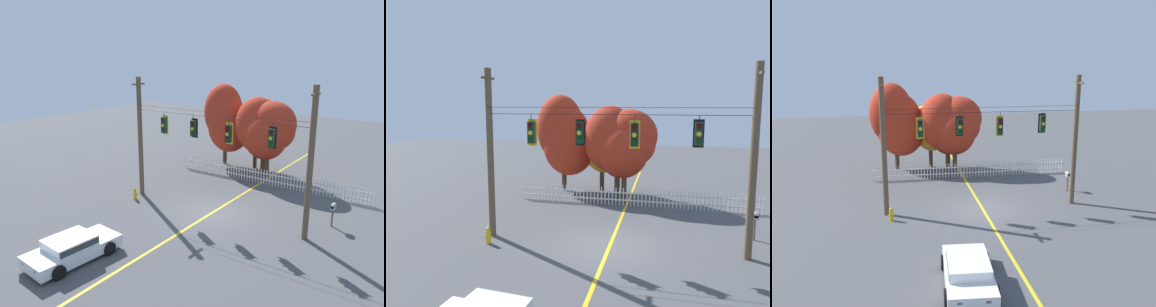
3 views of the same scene
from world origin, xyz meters
TOP-DOWN VIEW (x-y plane):
  - ground at (0.00, 0.00)m, footprint 80.00×80.00m
  - lane_centerline_stripe at (0.00, 0.00)m, footprint 0.16×36.00m
  - signal_support_span at (0.00, -0.00)m, footprint 11.48×1.10m
  - traffic_signal_northbound_secondary at (-3.56, 0.01)m, footprint 0.43×0.38m
  - traffic_signal_eastbound_side at (-1.35, 0.01)m, footprint 0.43×0.38m
  - traffic_signal_southbound_primary at (0.98, 0.01)m, footprint 0.43×0.38m
  - traffic_signal_westbound_side at (3.52, 0.01)m, footprint 0.43×0.38m
  - white_picket_fence at (0.48, 6.61)m, footprint 14.52×0.06m
  - autumn_maple_near_fence at (-4.64, 9.56)m, footprint 4.31×3.24m
  - autumn_maple_mid at (-2.22, 10.05)m, footprint 3.30×2.59m
  - autumn_oak_far_east at (-1.20, 8.75)m, footprint 3.47×3.28m
  - autumn_maple_far_west at (-0.32, 8.32)m, footprint 4.10×3.85m
  - parked_car at (-2.35, -8.16)m, footprint 2.28×4.39m
  - fire_hydrant at (-5.32, -0.96)m, footprint 0.38×0.22m
  - roadside_mailbox at (6.30, 2.28)m, footprint 0.25×0.44m

SIDE VIEW (x-z plane):
  - ground at x=0.00m, z-range 0.00..0.00m
  - lane_centerline_stripe at x=0.00m, z-range 0.00..0.01m
  - fire_hydrant at x=-5.32m, z-range -0.01..0.75m
  - white_picket_fence at x=0.48m, z-range 0.00..1.09m
  - parked_car at x=-2.35m, z-range 0.03..1.18m
  - roadside_mailbox at x=6.30m, z-range 0.41..1.73m
  - autumn_maple_mid at x=-2.22m, z-range 0.66..5.65m
  - autumn_maple_far_west at x=-0.32m, z-range 0.71..6.56m
  - autumn_oak_far_east at x=-1.20m, z-range 0.72..6.79m
  - autumn_maple_near_fence at x=-4.64m, z-range 0.45..7.27m
  - signal_support_span at x=0.00m, z-range 0.07..7.85m
  - traffic_signal_southbound_primary at x=0.98m, z-range 4.22..5.64m
  - traffic_signal_northbound_secondary at x=-3.56m, z-range 4.23..5.64m
  - traffic_signal_eastbound_side at x=-1.35m, z-range 4.30..5.65m
  - traffic_signal_westbound_side at x=3.52m, z-range 4.37..5.67m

